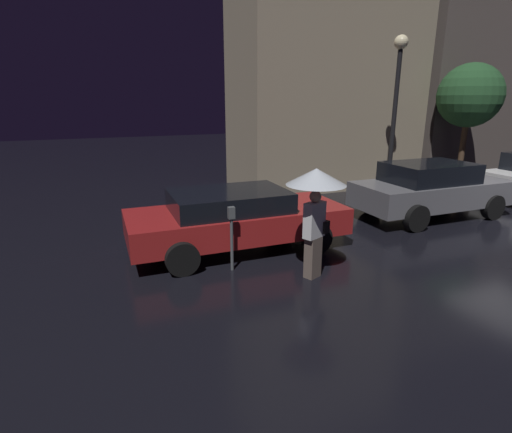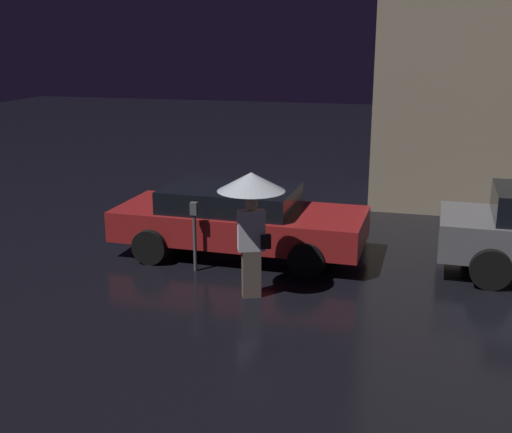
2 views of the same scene
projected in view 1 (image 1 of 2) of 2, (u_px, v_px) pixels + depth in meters
name	position (u px, v px, depth m)	size (l,w,h in m)	color
building_facade_left	(329.00, 32.00, 13.86)	(6.73, 3.00, 10.73)	gray
building_facade_right	(472.00, 75.00, 16.90)	(6.81, 3.00, 8.24)	#564C47
parked_car_red	(236.00, 217.00, 8.51)	(4.65, 2.06, 1.29)	maroon
parked_car_grey	(431.00, 189.00, 10.84)	(4.36, 1.98, 1.50)	slate
pedestrian_with_umbrella	(316.00, 192.00, 6.86)	(1.04, 1.04, 2.00)	#66564C
parking_meter	(232.00, 232.00, 7.38)	(0.12, 0.10, 1.24)	#4C5154
street_lamp_near	(397.00, 91.00, 12.11)	(0.41, 0.41, 4.94)	black
street_tree	(470.00, 96.00, 13.74)	(2.16, 2.16, 4.33)	#473323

